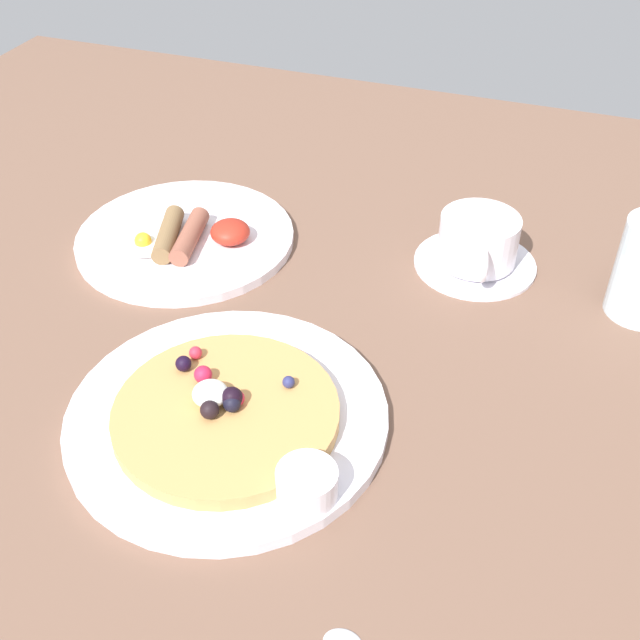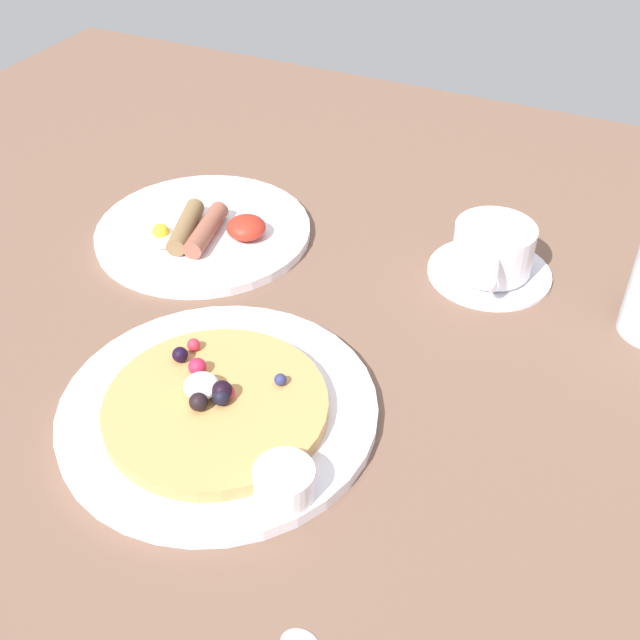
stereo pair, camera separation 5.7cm
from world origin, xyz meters
TOP-DOWN VIEW (x-y plane):
  - ground_plane at (0.00, 0.00)cm, footprint 159.95×140.59cm
  - pancake_plate at (-3.40, -8.69)cm, footprint 29.05×29.05cm
  - pancake_with_berries at (-3.10, -9.52)cm, footprint 20.11×20.11cm
  - syrup_ramekin at (6.62, -14.93)cm, footprint 5.02×5.02cm
  - breakfast_plate at (-20.57, 16.32)cm, footprint 25.81×25.81cm
  - fried_breakfast at (-19.12, 14.77)cm, footprint 14.53×10.08cm
  - coffee_saucer at (12.93, 23.21)cm, footprint 13.90×13.90cm
  - coffee_cup at (12.97, 23.07)cm, footprint 8.92×11.69cm

SIDE VIEW (x-z plane):
  - ground_plane at x=0.00cm, z-range -3.00..0.00cm
  - coffee_saucer at x=12.93cm, z-range 0.00..0.89cm
  - breakfast_plate at x=-20.57cm, z-range 0.00..1.14cm
  - pancake_plate at x=-3.40cm, z-range 0.00..1.23cm
  - pancake_with_berries at x=-3.10cm, z-range 0.41..3.75cm
  - fried_breakfast at x=-19.12cm, z-range 0.82..3.57cm
  - syrup_ramekin at x=6.62cm, z-range 1.27..3.96cm
  - coffee_cup at x=12.97cm, z-range 0.99..6.39cm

